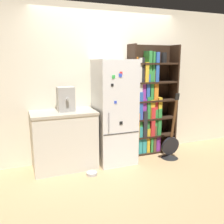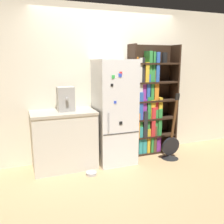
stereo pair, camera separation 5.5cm
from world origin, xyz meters
TOP-DOWN VIEW (x-y plane):
  - ground_plane at (0.00, 0.00)m, footprint 16.00×16.00m
  - wall_back at (0.00, 0.47)m, footprint 8.00×0.05m
  - refrigerator at (-0.00, 0.14)m, footprint 0.62×0.64m
  - bookshelf at (0.71, 0.31)m, footprint 0.89×0.32m
  - kitchen_counter at (-0.84, 0.17)m, footprint 0.99×0.58m
  - espresso_machine at (-0.79, 0.18)m, footprint 0.25×0.28m
  - guitar at (0.96, -0.12)m, footprint 0.33×0.30m
  - pet_bowl at (-0.52, -0.24)m, footprint 0.16×0.16m

SIDE VIEW (x-z plane):
  - ground_plane at x=0.00m, z-range 0.00..0.00m
  - pet_bowl at x=-0.52m, z-range 0.00..0.05m
  - guitar at x=0.96m, z-range -0.41..0.75m
  - kitchen_counter at x=-0.84m, z-range 0.00..0.92m
  - refrigerator at x=0.00m, z-range 0.00..1.72m
  - bookshelf at x=0.71m, z-range -0.09..1.87m
  - espresso_machine at x=-0.79m, z-range 0.92..1.30m
  - wall_back at x=0.00m, z-range 0.00..2.60m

